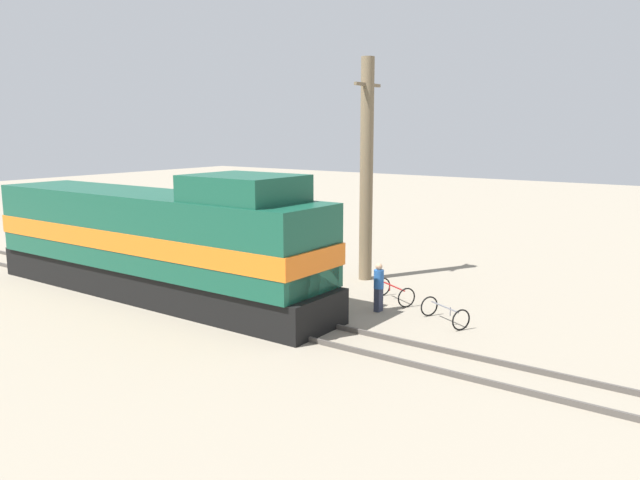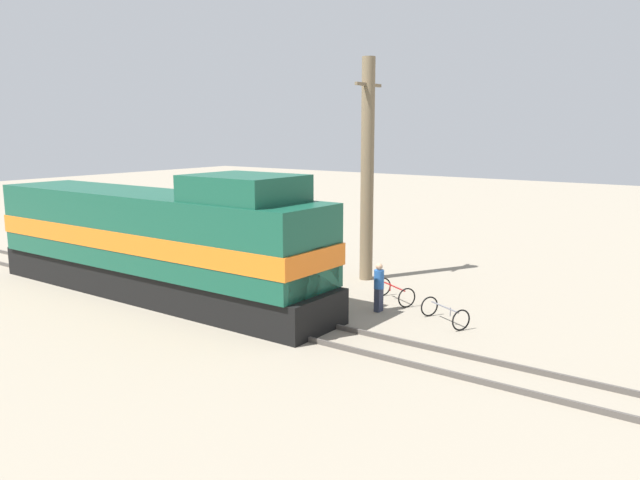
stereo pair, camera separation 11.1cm
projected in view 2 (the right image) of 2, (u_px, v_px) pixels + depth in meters
The scene contains 11 objects.
ground_plane at pixel (248, 317), 20.54m from camera, with size 120.00×120.00×0.00m, color gray.
rail_near at pixel (232, 320), 19.95m from camera, with size 0.08×39.56×0.15m, color #4C4742.
rail_far at pixel (262, 310), 21.10m from camera, with size 0.08×39.56×0.15m, color #4C4742.
locomotive at pixel (159, 242), 22.66m from camera, with size 3.03×15.57×4.68m.
utility_pole at pixel (367, 170), 24.95m from camera, with size 1.80×0.53×8.89m.
vendor_umbrella at pixel (275, 234), 24.74m from camera, with size 2.30×2.30×2.26m.
billboard_sign at pixel (216, 215), 27.10m from camera, with size 2.11×0.12×3.17m.
shrub_cluster at pixel (267, 269), 25.49m from camera, with size 0.88×0.88×0.88m, color #388C38.
person_bystander at pixel (379, 285), 21.05m from camera, with size 0.34×0.34×1.67m.
bicycle at pixel (394, 292), 22.33m from camera, with size 1.45×1.83×0.70m.
bicycle_spare at pixel (445, 313), 19.84m from camera, with size 1.41×1.82×0.68m.
Camera 2 is at (-14.59, -13.55, 6.14)m, focal length 35.00 mm.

